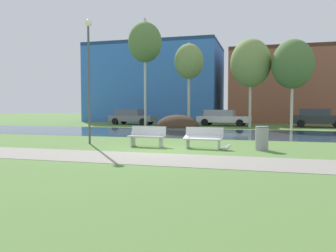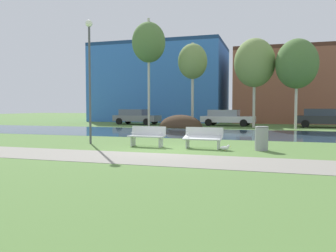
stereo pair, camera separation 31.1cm
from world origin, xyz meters
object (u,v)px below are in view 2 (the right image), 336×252
bench_left (147,136)px  seagull (225,148)px  parked_sedan_second_white (227,117)px  parked_hatch_third_dark (322,118)px  bench_right (203,137)px  streetlamp (90,62)px  parked_van_nearest_grey (136,117)px  trash_bin (262,138)px

bench_left → seagull: bearing=-9.1°
parked_sedan_second_white → parked_hatch_third_dark: (8.02, -0.17, 0.04)m
bench_right → seagull: bench_right is taller
streetlamp → parked_hatch_third_dark: bearing=53.4°
seagull → parked_hatch_third_dark: (5.98, 17.51, 0.68)m
seagull → parked_van_nearest_grey: (-10.86, 17.37, 0.65)m
bench_right → streetlamp: (-5.41, 0.33, 3.31)m
bench_right → streetlamp: streetlamp is taller
parked_van_nearest_grey → parked_sedan_second_white: bearing=2.0°
parked_sedan_second_white → trash_bin: bearing=-78.8°
streetlamp → bench_right: bearing=-3.5°
bench_left → parked_van_nearest_grey: (-7.43, 16.83, 0.31)m
parked_hatch_third_dark → bench_right: bearing=-112.3°
parked_van_nearest_grey → parked_hatch_third_dark: (16.84, 0.13, 0.04)m
bench_left → parked_hatch_third_dark: size_ratio=0.37×
parked_van_nearest_grey → parked_sedan_second_white: size_ratio=0.95×
trash_bin → parked_sedan_second_white: bearing=101.2°
trash_bin → seagull: trash_bin is taller
bench_left → parked_hatch_third_dark: bearing=61.0°
bench_left → streetlamp: bearing=173.6°
bench_right → streetlamp: bearing=176.5°
bench_right → parked_sedan_second_white: (-1.07, 17.13, 0.30)m
parked_van_nearest_grey → parked_sedan_second_white: parked_van_nearest_grey is taller
bench_right → parked_hatch_third_dark: bearing=67.7°
trash_bin → streetlamp: (-7.74, 0.28, 3.29)m
bench_left → parked_van_nearest_grey: bearing=113.8°
bench_left → parked_van_nearest_grey: size_ratio=0.35×
bench_left → trash_bin: bearing=0.6°
trash_bin → streetlamp: streetlamp is taller
seagull → parked_van_nearest_grey: parked_van_nearest_grey is taller
parked_sedan_second_white → parked_van_nearest_grey: bearing=-178.0°
parked_hatch_third_dark → streetlamp: bearing=-126.6°
seagull → streetlamp: size_ratio=0.07×
trash_bin → parked_hatch_third_dark: bearing=74.7°
bench_right → trash_bin: 2.32m
trash_bin → parked_van_nearest_grey: bearing=126.1°
streetlamp → parked_hatch_third_dark: streetlamp is taller
streetlamp → parked_van_nearest_grey: (-4.48, 16.50, -3.00)m
parked_sedan_second_white → parked_hatch_third_dark: 8.02m
parked_van_nearest_grey → bench_left: bearing=-66.2°
trash_bin → seagull: 1.52m
bench_left → parked_sedan_second_white: size_ratio=0.33×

